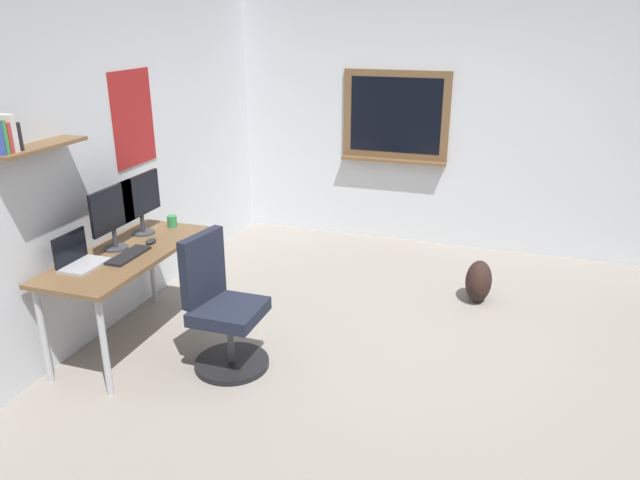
{
  "coord_description": "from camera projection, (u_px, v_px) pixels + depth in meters",
  "views": [
    {
      "loc": [
        -3.77,
        -0.5,
        2.31
      ],
      "look_at": [
        -0.07,
        0.73,
        0.85
      ],
      "focal_mm": 33.75,
      "sensor_mm": 36.0,
      "label": 1
    }
  ],
  "objects": [
    {
      "name": "computer_mouse",
      "position": [
        151.0,
        241.0,
        4.45
      ],
      "size": [
        0.1,
        0.06,
        0.03
      ],
      "primitive_type": "ellipsoid",
      "color": "#262628",
      "rests_on": "desk"
    },
    {
      "name": "backpack",
      "position": [
        479.0,
        281.0,
        5.13
      ],
      "size": [
        0.32,
        0.22,
        0.36
      ],
      "primitive_type": "ellipsoid",
      "color": "black",
      "rests_on": "ground"
    },
    {
      "name": "monitor_primary",
      "position": [
        113.0,
        213.0,
        4.25
      ],
      "size": [
        0.46,
        0.17,
        0.46
      ],
      "color": "#38383D",
      "rests_on": "desk"
    },
    {
      "name": "ground_plane",
      "position": [
        419.0,
        359.0,
        4.31
      ],
      "size": [
        5.2,
        5.2,
        0.0
      ],
      "primitive_type": "plane",
      "color": "gray",
      "rests_on": "ground"
    },
    {
      "name": "office_chair",
      "position": [
        222.0,
        312.0,
        4.11
      ],
      "size": [
        0.52,
        0.53,
        0.95
      ],
      "color": "black",
      "rests_on": "ground"
    },
    {
      "name": "laptop",
      "position": [
        79.0,
        258.0,
        4.04
      ],
      "size": [
        0.31,
        0.21,
        0.23
      ],
      "color": "#ADAFB5",
      "rests_on": "desk"
    },
    {
      "name": "monitor_secondary",
      "position": [
        141.0,
        200.0,
        4.56
      ],
      "size": [
        0.46,
        0.17,
        0.46
      ],
      "color": "#38383D",
      "rests_on": "desk"
    },
    {
      "name": "desk",
      "position": [
        127.0,
        262.0,
        4.32
      ],
      "size": [
        1.38,
        0.59,
        0.72
      ],
      "color": "brown",
      "rests_on": "ground"
    },
    {
      "name": "coffee_mug",
      "position": [
        172.0,
        221.0,
        4.79
      ],
      "size": [
        0.08,
        0.08,
        0.09
      ],
      "primitive_type": "cylinder",
      "color": "#338C4C",
      "rests_on": "desk"
    },
    {
      "name": "keyboard",
      "position": [
        129.0,
        255.0,
        4.2
      ],
      "size": [
        0.37,
        0.13,
        0.02
      ],
      "primitive_type": "cube",
      "color": "black",
      "rests_on": "desk"
    },
    {
      "name": "wall_back",
      "position": [
        108.0,
        157.0,
        4.57
      ],
      "size": [
        5.0,
        0.3,
        2.6
      ],
      "color": "silver",
      "rests_on": "ground"
    },
    {
      "name": "wall_right",
      "position": [
        465.0,
        123.0,
        6.03
      ],
      "size": [
        0.22,
        5.0,
        2.6
      ],
      "color": "silver",
      "rests_on": "ground"
    }
  ]
}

